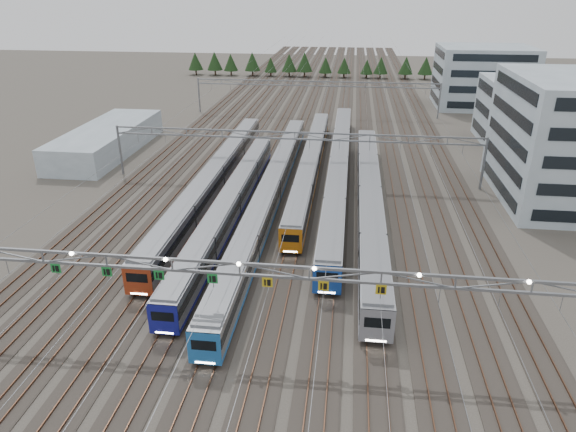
# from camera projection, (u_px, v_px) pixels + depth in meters

# --- Properties ---
(ground) EXTENTS (400.00, 400.00, 0.00)m
(ground) POSITION_uv_depth(u_px,v_px,m) (243.00, 343.00, 43.99)
(ground) COLOR #47423A
(ground) RESTS_ON ground
(track_bed) EXTENTS (54.00, 260.00, 5.42)m
(track_bed) POSITION_uv_depth(u_px,v_px,m) (320.00, 96.00, 133.83)
(track_bed) COLOR #2D2823
(track_bed) RESTS_ON ground
(train_a) EXTENTS (2.89, 58.85, 3.77)m
(train_a) POSITION_uv_depth(u_px,v_px,m) (215.00, 177.00, 75.54)
(train_a) COLOR black
(train_a) RESTS_ON ground
(train_b) EXTENTS (2.72, 51.05, 3.54)m
(train_b) POSITION_uv_depth(u_px,v_px,m) (230.00, 204.00, 66.54)
(train_b) COLOR black
(train_b) RESTS_ON ground
(train_c) EXTENTS (2.75, 68.26, 3.58)m
(train_c) POSITION_uv_depth(u_px,v_px,m) (271.00, 191.00, 70.82)
(train_c) COLOR black
(train_c) RESTS_ON ground
(train_d) EXTENTS (2.69, 55.65, 3.51)m
(train_d) POSITION_uv_depth(u_px,v_px,m) (311.00, 163.00, 82.02)
(train_d) COLOR black
(train_d) RESTS_ON ground
(train_e) EXTENTS (2.85, 68.35, 3.72)m
(train_e) POSITION_uv_depth(u_px,v_px,m) (339.00, 167.00, 80.05)
(train_e) COLOR black
(train_e) RESTS_ON ground
(train_f) EXTENTS (2.95, 56.85, 3.84)m
(train_f) POSITION_uv_depth(u_px,v_px,m) (370.00, 198.00, 68.06)
(train_f) COLOR black
(train_f) RESTS_ON ground
(gantry_near) EXTENTS (56.36, 0.61, 8.08)m
(gantry_near) POSITION_uv_depth(u_px,v_px,m) (239.00, 272.00, 40.97)
(gantry_near) COLOR slate
(gantry_near) RESTS_ON ground
(gantry_mid) EXTENTS (56.36, 0.36, 8.00)m
(gantry_mid) POSITION_uv_depth(u_px,v_px,m) (295.00, 142.00, 77.54)
(gantry_mid) COLOR slate
(gantry_mid) RESTS_ON ground
(gantry_far) EXTENTS (56.36, 0.36, 8.00)m
(gantry_far) POSITION_uv_depth(u_px,v_px,m) (316.00, 88.00, 118.24)
(gantry_far) COLOR slate
(gantry_far) RESTS_ON ground
(depot_bldg_south) EXTENTS (18.00, 22.00, 17.21)m
(depot_bldg_south) POSITION_uv_depth(u_px,v_px,m) (575.00, 140.00, 70.13)
(depot_bldg_south) COLOR #95A8B2
(depot_bldg_south) RESTS_ON ground
(depot_bldg_mid) EXTENTS (14.00, 16.00, 12.05)m
(depot_bldg_mid) POSITION_uv_depth(u_px,v_px,m) (522.00, 112.00, 97.37)
(depot_bldg_mid) COLOR #95A8B2
(depot_bldg_mid) RESTS_ON ground
(depot_bldg_north) EXTENTS (22.00, 18.00, 14.46)m
(depot_bldg_north) POSITION_uv_depth(u_px,v_px,m) (483.00, 77.00, 126.98)
(depot_bldg_north) COLOR #95A8B2
(depot_bldg_north) RESTS_ON ground
(west_shed) EXTENTS (10.00, 30.00, 4.53)m
(west_shed) POSITION_uv_depth(u_px,v_px,m) (107.00, 140.00, 93.48)
(west_shed) COLOR #95A8B2
(west_shed) RESTS_ON ground
(treeline) EXTENTS (106.40, 5.60, 7.02)m
(treeline) POSITION_uv_depth(u_px,v_px,m) (345.00, 65.00, 167.59)
(treeline) COLOR #332114
(treeline) RESTS_ON ground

